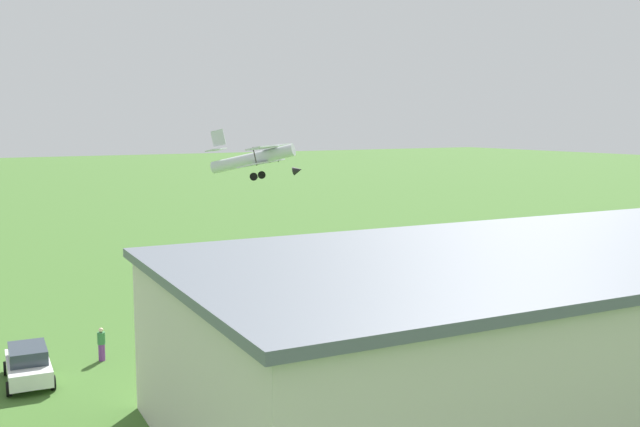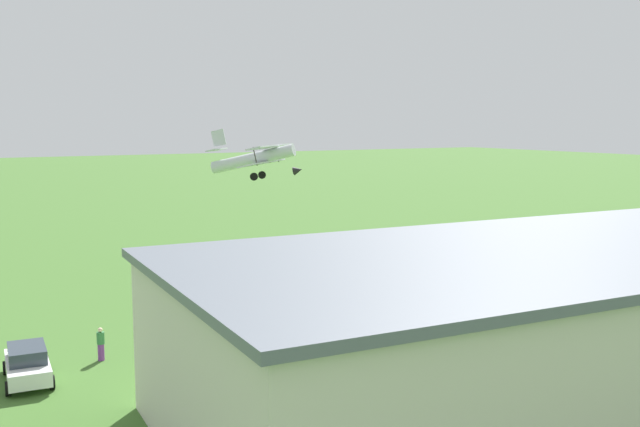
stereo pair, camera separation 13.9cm
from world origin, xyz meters
TOP-DOWN VIEW (x-y plane):
  - ground_plane at (0.00, 0.00)m, footprint 400.00×400.00m
  - hangar at (2.04, 36.87)m, footprint 38.54×16.99m
  - biplane at (3.03, 3.67)m, footprint 7.95×7.95m
  - car_white at (23.66, 23.18)m, footprint 2.31×4.48m
  - person_crossing_taxiway at (-17.85, 22.49)m, footprint 0.42×0.42m
  - person_watching_takeoff at (20.05, 21.82)m, footprint 0.46×0.46m
  - person_beside_truck at (-18.17, 20.20)m, footprint 0.52×0.52m
  - person_near_hangar_door at (14.99, 20.99)m, footprint 0.51×0.51m

SIDE VIEW (x-z plane):
  - ground_plane at x=0.00m, z-range 0.00..0.00m
  - person_crossing_taxiway at x=-17.85m, z-range -0.01..1.53m
  - person_watching_takeoff at x=20.05m, z-range 0.00..1.68m
  - car_white at x=23.66m, z-range 0.02..1.69m
  - person_near_hangar_door at x=14.99m, z-range 0.00..1.75m
  - person_beside_truck at x=-18.17m, z-range 0.00..1.76m
  - hangar at x=2.04m, z-range 0.01..6.74m
  - biplane at x=3.03m, z-range 6.81..10.95m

